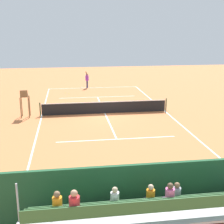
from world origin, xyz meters
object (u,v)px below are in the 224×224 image
bleacher_stand (164,210)px  courtside_bench (190,186)px  tennis_racket (82,87)px  umpire_chair (25,101)px  tennis_ball_near (65,93)px  equipment_bag (151,199)px  tennis_player (87,79)px  tennis_net (105,107)px  tennis_ball_far (69,94)px

bleacher_stand → courtside_bench: (-1.77, -2.08, -0.41)m
bleacher_stand → tennis_racket: size_ratio=15.46×
bleacher_stand → umpire_chair: (6.27, -15.17, 0.35)m
tennis_ball_near → umpire_chair: bearing=70.6°
equipment_bag → tennis_player: size_ratio=0.47×
umpire_chair → tennis_ball_near: umpire_chair is taller
tennis_net → tennis_ball_near: (3.15, -8.47, -0.47)m
umpire_chair → tennis_ball_near: size_ratio=32.42×
tennis_racket → tennis_ball_near: size_ratio=8.88×
courtside_bench → tennis_ball_near: 22.32m
tennis_racket → tennis_player: bearing=151.6°
bleacher_stand → courtside_bench: bleacher_stand is taller
courtside_bench → equipment_bag: size_ratio=2.00×
tennis_net → tennis_player: size_ratio=5.35×
bleacher_stand → tennis_ball_near: (3.22, -23.83, -0.93)m
tennis_net → umpire_chair: size_ratio=4.81×
bleacher_stand → umpire_chair: 16.42m
tennis_net → tennis_player: bearing=-86.4°
bleacher_stand → courtside_bench: 2.77m
bleacher_stand → courtside_bench: size_ratio=5.03×
bleacher_stand → tennis_ball_far: size_ratio=137.27×
tennis_racket → tennis_ball_far: (1.50, 3.41, 0.02)m
tennis_ball_near → tennis_racket: bearing=-123.3°
tennis_racket → courtside_bench: bearing=97.3°
bleacher_stand → tennis_ball_near: bleacher_stand is taller
courtside_bench → tennis_ball_far: 21.69m
tennis_racket → tennis_ball_near: bearing=56.7°
equipment_bag → tennis_ball_far: bearing=-82.0°
equipment_bag → bleacher_stand: bearing=85.9°
tennis_net → tennis_ball_near: tennis_net is taller
tennis_net → tennis_player: (0.68, -10.99, 0.51)m
equipment_bag → tennis_ball_near: equipment_bag is taller
courtside_bench → tennis_ball_far: (4.64, -21.18, -0.53)m
tennis_ball_far → tennis_ball_near: bearing=-57.6°
tennis_net → tennis_racket: size_ratio=17.57×
courtside_bench → tennis_ball_far: bearing=-77.6°
equipment_bag → tennis_racket: size_ratio=1.54×
tennis_ball_far → tennis_net: bearing=109.4°
bleacher_stand → tennis_player: (0.76, -26.34, 0.05)m
tennis_net → bleacher_stand: size_ratio=1.14×
tennis_racket → tennis_ball_far: size_ratio=8.88×
bleacher_stand → tennis_ball_near: bearing=-82.3°
tennis_net → umpire_chair: bearing=1.7°
tennis_player → tennis_ball_far: bearing=55.6°
umpire_chair → tennis_player: bearing=-116.3°
tennis_racket → tennis_ball_far: 3.72m
courtside_bench → tennis_ball_near: (5.00, -21.75, -0.53)m
tennis_net → bleacher_stand: (-0.07, 15.35, 0.46)m
tennis_net → courtside_bench: bearing=97.9°
umpire_chair → tennis_net: bearing=-178.3°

